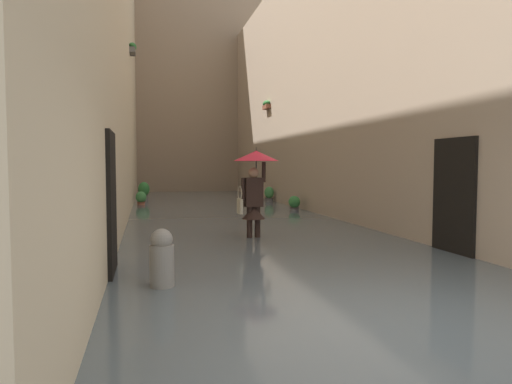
% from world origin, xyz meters
% --- Properties ---
extents(ground_plane, '(60.00, 60.00, 0.00)m').
position_xyz_m(ground_plane, '(0.00, -11.35, 0.00)').
color(ground_plane, '#605B56').
extents(flood_water, '(6.62, 28.71, 0.17)m').
position_xyz_m(flood_water, '(0.00, -11.35, 0.08)').
color(flood_water, '#515B60').
rests_on(flood_water, ground_plane).
extents(building_facade_left, '(2.04, 26.71, 9.28)m').
position_xyz_m(building_facade_left, '(-3.81, -11.35, 4.64)').
color(building_facade_left, tan).
rests_on(building_facade_left, ground_plane).
extents(building_facade_right, '(2.04, 26.71, 13.54)m').
position_xyz_m(building_facade_right, '(3.81, -11.35, 6.77)').
color(building_facade_right, beige).
rests_on(building_facade_right, ground_plane).
extents(building_facade_far, '(9.42, 1.80, 13.16)m').
position_xyz_m(building_facade_far, '(0.00, -23.61, 6.58)').
color(building_facade_far, gray).
rests_on(building_facade_far, ground_plane).
extents(person_wading, '(0.97, 0.97, 2.09)m').
position_xyz_m(person_wading, '(0.14, -5.51, 1.44)').
color(person_wading, '#4C4233').
rests_on(person_wading, ground_plane).
extents(potted_plant_far_right, '(0.41, 0.41, 0.69)m').
position_xyz_m(potted_plant_far_right, '(2.61, -14.25, 0.39)').
color(potted_plant_far_right, '#9E563D').
rests_on(potted_plant_far_right, ground_plane).
extents(potted_plant_far_left, '(0.40, 0.40, 0.80)m').
position_xyz_m(potted_plant_far_left, '(-2.65, -14.63, 0.42)').
color(potted_plant_far_left, '#66605B').
rests_on(potted_plant_far_left, ground_plane).
extents(potted_plant_near_left, '(0.41, 0.41, 0.65)m').
position_xyz_m(potted_plant_near_left, '(-2.54, -10.92, 0.36)').
color(potted_plant_near_left, '#66605B').
rests_on(potted_plant_near_left, ground_plane).
extents(potted_plant_near_right, '(0.49, 0.49, 0.98)m').
position_xyz_m(potted_plant_near_right, '(2.51, -16.13, 0.57)').
color(potted_plant_near_right, '#66605B').
rests_on(potted_plant_near_right, ground_plane).
extents(mooring_bollard, '(0.31, 0.31, 0.91)m').
position_xyz_m(mooring_bollard, '(2.21, -1.93, 0.45)').
color(mooring_bollard, gray).
rests_on(mooring_bollard, ground_plane).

